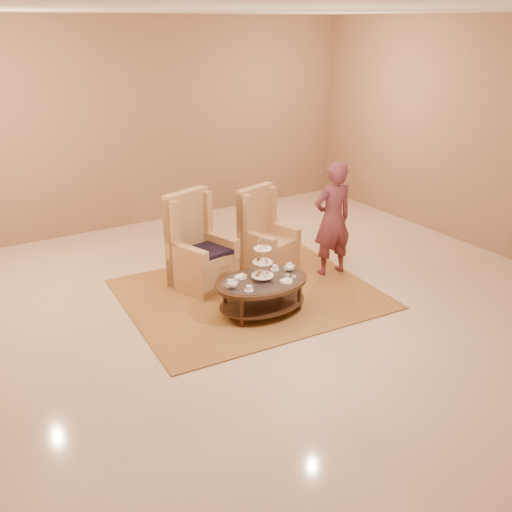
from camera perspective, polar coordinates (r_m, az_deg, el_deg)
ground at (r=7.32m, az=1.47°, el=-5.13°), size 8.00×8.00×0.00m
ceiling at (r=7.32m, az=1.47°, el=-5.13°), size 8.00×8.00×0.02m
wall_back at (r=10.21m, az=-11.00°, el=12.83°), size 8.00×0.04×3.50m
wall_right at (r=9.44m, az=22.85°, el=10.75°), size 0.04×8.00×3.50m
rug at (r=7.64m, az=-0.69°, el=-3.78°), size 3.34×2.83×0.02m
tea_table at (r=7.03m, az=0.64°, el=-3.00°), size 1.20×0.84×1.00m
armchair_left at (r=7.78m, az=-5.78°, el=0.08°), size 0.89×0.90×1.30m
armchair_right at (r=8.29m, az=0.84°, el=1.38°), size 0.82×0.83×1.21m
person at (r=8.04m, az=7.67°, el=3.66°), size 0.63×0.44×1.65m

